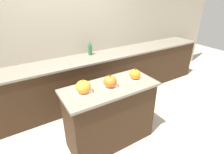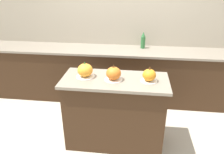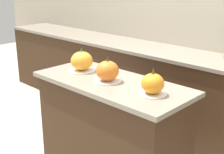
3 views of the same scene
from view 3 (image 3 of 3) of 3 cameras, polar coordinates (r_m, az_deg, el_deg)
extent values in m
cube|color=#B2A893|center=(3.50, 17.27, 9.92)|extent=(8.00, 0.06, 2.50)
cube|color=#382314|center=(2.57, -0.17, -10.98)|extent=(1.21, 0.51, 0.90)
cube|color=gray|center=(2.38, -0.18, -1.13)|extent=(1.27, 0.57, 0.03)
cube|color=#382314|center=(3.42, 13.48, -3.94)|extent=(6.00, 0.56, 0.89)
cube|color=gray|center=(3.28, 14.07, 3.59)|extent=(6.00, 0.60, 0.03)
cylinder|color=white|center=(2.64, -5.50, 1.21)|extent=(0.22, 0.22, 0.01)
ellipsoid|color=orange|center=(2.62, -5.55, 2.95)|extent=(0.18, 0.18, 0.16)
cone|color=#38702D|center=(2.59, -5.61, 4.93)|extent=(0.03, 0.03, 0.04)
cylinder|color=white|center=(2.37, -0.82, -0.70)|extent=(0.21, 0.21, 0.01)
ellipsoid|color=orange|center=(2.34, -0.83, 1.15)|extent=(0.17, 0.17, 0.15)
cone|color=#4C2D14|center=(2.32, -0.84, 3.35)|extent=(0.03, 0.03, 0.04)
cylinder|color=white|center=(2.13, 7.38, -3.06)|extent=(0.19, 0.19, 0.01)
ellipsoid|color=orange|center=(2.10, 7.46, -1.20)|extent=(0.15, 0.15, 0.14)
cone|color=brown|center=(2.07, 7.56, 1.09)|extent=(0.03, 0.03, 0.04)
camera|label=1|loc=(2.61, -51.25, 19.22)|focal=28.00mm
camera|label=2|loc=(1.53, -79.03, 17.04)|focal=35.00mm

